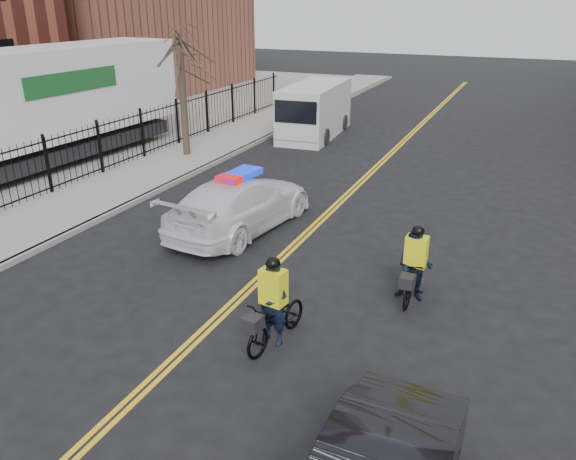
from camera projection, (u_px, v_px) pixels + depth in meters
The scene contains 12 objects.
ground at pixel (230, 307), 12.03m from camera, with size 120.00×120.00×0.00m, color black.
center_line_left at pixel (344, 195), 18.83m from camera, with size 0.10×60.00×0.01m, color yellow.
center_line_right at pixel (349, 196), 18.77m from camera, with size 0.10×60.00×0.01m, color yellow.
sidewalk at pixel (161, 168), 21.55m from camera, with size 3.00×60.00×0.15m, color gray.
curb at pixel (194, 173), 21.00m from camera, with size 0.20×60.00×0.15m, color gray.
iron_fence at pixel (126, 141), 21.76m from camera, with size 0.12×28.00×2.00m, color black, non-canonical shape.
street_tree at pixel (181, 70), 21.96m from camera, with size 3.20×3.20×4.80m.
police_cruiser at pixel (241, 203), 15.83m from camera, with size 2.71×5.47×1.69m.
cargo_van at pixel (314, 111), 26.50m from camera, with size 2.54×5.89×2.41m.
semi_trailer at pixel (23, 105), 20.52m from camera, with size 3.58×14.38×4.44m.
cyclist_near at pixel (273, 313), 10.58m from camera, with size 0.93×1.92×1.80m.
cyclist_far at pixel (414, 271), 12.10m from camera, with size 0.80×1.74×1.75m.
Camera 1 is at (5.36, -9.10, 6.13)m, focal length 35.00 mm.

